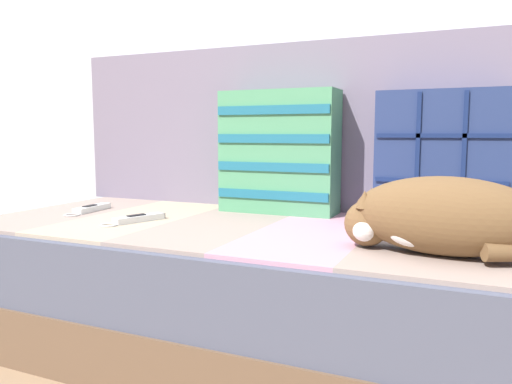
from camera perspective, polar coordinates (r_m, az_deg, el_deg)
ground_plane at (r=1.40m, az=5.53°, el=-19.81°), size 14.00×14.00×0.00m
couch at (r=1.44m, az=7.21°, el=-11.30°), size 2.13×0.85×0.36m
sofa_backrest at (r=1.71m, az=10.92°, el=7.29°), size 2.09×0.14×0.56m
throw_pillow_quilted at (r=1.53m, az=20.46°, el=3.71°), size 0.36×0.14×0.38m
throw_pillow_striped at (r=1.63m, az=2.65°, el=4.58°), size 0.38×0.14×0.40m
sleeping_cat at (r=1.13m, az=19.98°, el=-2.77°), size 0.46×0.20×0.17m
game_remote_near at (r=1.76m, az=-18.36°, el=-1.83°), size 0.06×0.21×0.02m
game_remote_far at (r=1.52m, az=-13.37°, el=-2.98°), size 0.11×0.21×0.02m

